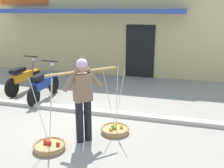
{
  "coord_description": "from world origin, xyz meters",
  "views": [
    {
      "loc": [
        2.23,
        -5.27,
        2.6
      ],
      "look_at": [
        0.58,
        0.6,
        0.85
      ],
      "focal_mm": 42.45,
      "sensor_mm": 36.0,
      "label": 1
    }
  ],
  "objects_px": {
    "fruit_vendor": "(83,95)",
    "motorcycle_second_in_row": "(43,85)",
    "motorcycle_nearest_shop": "(23,78)",
    "fruit_basket_left_side": "(115,129)",
    "fruit_basket_right_side": "(49,146)"
  },
  "relations": [
    {
      "from": "fruit_basket_right_side",
      "to": "motorcycle_second_in_row",
      "type": "distance_m",
      "value": 3.0
    },
    {
      "from": "fruit_basket_left_side",
      "to": "fruit_basket_right_side",
      "type": "xyz_separation_m",
      "value": [
        -1.02,
        -1.02,
        0.0
      ]
    },
    {
      "from": "motorcycle_nearest_shop",
      "to": "fruit_vendor",
      "type": "bearing_deg",
      "value": -39.82
    },
    {
      "from": "fruit_vendor",
      "to": "motorcycle_second_in_row",
      "type": "xyz_separation_m",
      "value": [
        -2.06,
        2.03,
        -0.52
      ]
    },
    {
      "from": "fruit_vendor",
      "to": "fruit_basket_right_side",
      "type": "xyz_separation_m",
      "value": [
        -0.51,
        -0.51,
        -0.9
      ]
    },
    {
      "from": "motorcycle_second_in_row",
      "to": "fruit_basket_right_side",
      "type": "bearing_deg",
      "value": -58.7
    },
    {
      "from": "motorcycle_second_in_row",
      "to": "fruit_vendor",
      "type": "bearing_deg",
      "value": -44.65
    },
    {
      "from": "fruit_basket_left_side",
      "to": "motorcycle_second_in_row",
      "type": "distance_m",
      "value": 3.0
    },
    {
      "from": "fruit_vendor",
      "to": "motorcycle_second_in_row",
      "type": "relative_size",
      "value": 0.93
    },
    {
      "from": "fruit_vendor",
      "to": "fruit_basket_left_side",
      "type": "bearing_deg",
      "value": 45.25
    },
    {
      "from": "motorcycle_nearest_shop",
      "to": "motorcycle_second_in_row",
      "type": "relative_size",
      "value": 1.0
    },
    {
      "from": "fruit_basket_right_side",
      "to": "motorcycle_nearest_shop",
      "type": "bearing_deg",
      "value": 129.85
    },
    {
      "from": "fruit_vendor",
      "to": "motorcycle_nearest_shop",
      "type": "distance_m",
      "value": 4.04
    },
    {
      "from": "fruit_basket_left_side",
      "to": "motorcycle_nearest_shop",
      "type": "bearing_deg",
      "value": 150.22
    },
    {
      "from": "fruit_basket_right_side",
      "to": "motorcycle_nearest_shop",
      "type": "distance_m",
      "value": 4.03
    }
  ]
}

